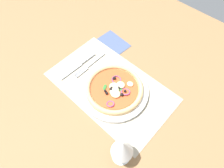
% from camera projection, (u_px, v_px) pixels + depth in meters
% --- Properties ---
extents(ground_plane, '(1.90, 1.40, 0.02)m').
position_uv_depth(ground_plane, '(110.00, 88.00, 0.81)').
color(ground_plane, olive).
extents(placemat, '(0.52, 0.31, 0.00)m').
position_uv_depth(placemat, '(110.00, 86.00, 0.80)').
color(placemat, '#A39984').
rests_on(placemat, ground_plane).
extents(plate, '(0.28, 0.28, 0.01)m').
position_uv_depth(plate, '(114.00, 90.00, 0.78)').
color(plate, white).
rests_on(plate, placemat).
extents(pizza, '(0.23, 0.23, 0.03)m').
position_uv_depth(pizza, '(115.00, 88.00, 0.76)').
color(pizza, tan).
rests_on(pizza, plate).
extents(fork, '(0.02, 0.18, 0.00)m').
position_uv_depth(fork, '(89.00, 66.00, 0.85)').
color(fork, '#B2B5BA').
rests_on(fork, placemat).
extents(knife, '(0.02, 0.20, 0.01)m').
position_uv_depth(knife, '(77.00, 66.00, 0.85)').
color(knife, '#B2B5BA').
rests_on(knife, placemat).
extents(wine_glass, '(0.07, 0.07, 0.15)m').
position_uv_depth(wine_glass, '(122.00, 148.00, 0.57)').
color(wine_glass, silver).
rests_on(wine_glass, ground_plane).
extents(napkin, '(0.16, 0.15, 0.00)m').
position_uv_depth(napkin, '(111.00, 44.00, 0.93)').
color(napkin, '#425175').
rests_on(napkin, ground_plane).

